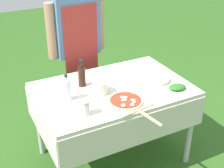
# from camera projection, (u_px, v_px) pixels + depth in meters

# --- Properties ---
(ground_plane) EXTENTS (12.00, 12.00, 0.00)m
(ground_plane) POSITION_uv_depth(u_px,v_px,m) (113.00, 156.00, 3.15)
(ground_plane) COLOR #2D5B1E
(prep_table) EXTENTS (1.36, 0.91, 0.80)m
(prep_table) POSITION_uv_depth(u_px,v_px,m) (113.00, 97.00, 2.82)
(prep_table) COLOR beige
(prep_table) RESTS_ON ground
(person_cook) EXTENTS (0.64, 0.23, 1.70)m
(person_cook) POSITION_uv_depth(u_px,v_px,m) (77.00, 40.00, 3.25)
(person_cook) COLOR #70604C
(person_cook) RESTS_ON ground
(pizza_on_peel) EXTENTS (0.38, 0.60, 0.05)m
(pizza_on_peel) POSITION_uv_depth(u_px,v_px,m) (127.00, 102.00, 2.53)
(pizza_on_peel) COLOR #D1B27F
(pizza_on_peel) RESTS_ON prep_table
(oil_bottle) EXTENTS (0.07, 0.07, 0.25)m
(oil_bottle) POSITION_uv_depth(u_px,v_px,m) (82.00, 76.00, 2.76)
(oil_bottle) COLOR black
(oil_bottle) RESTS_ON prep_table
(water_bottle) EXTENTS (0.07, 0.07, 0.23)m
(water_bottle) POSITION_uv_depth(u_px,v_px,m) (67.00, 88.00, 2.54)
(water_bottle) COLOR silver
(water_bottle) RESTS_ON prep_table
(herb_container) EXTENTS (0.20, 0.16, 0.05)m
(herb_container) POSITION_uv_depth(u_px,v_px,m) (177.00, 88.00, 2.72)
(herb_container) COLOR silver
(herb_container) RESTS_ON prep_table
(mixing_tub) EXTENTS (0.14, 0.14, 0.11)m
(mixing_tub) POSITION_uv_depth(u_px,v_px,m) (100.00, 88.00, 2.66)
(mixing_tub) COLOR silver
(mixing_tub) RESTS_ON prep_table
(plate_stack) EXTENTS (0.27, 0.27, 0.03)m
(plate_stack) POSITION_uv_depth(u_px,v_px,m) (155.00, 79.00, 2.88)
(plate_stack) COLOR beige
(plate_stack) RESTS_ON prep_table
(sauce_jar) EXTENTS (0.07, 0.07, 0.12)m
(sauce_jar) POSITION_uv_depth(u_px,v_px,m) (85.00, 109.00, 2.37)
(sauce_jar) COLOR silver
(sauce_jar) RESTS_ON prep_table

